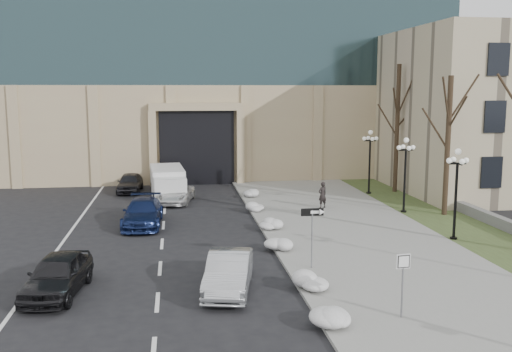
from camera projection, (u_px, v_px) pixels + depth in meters
The scene contains 24 objects.
sidewalk at pixel (354, 236), 30.00m from camera, with size 9.00×40.00×0.12m, color gray.
curb at pixel (270, 239), 29.37m from camera, with size 0.30×40.00×0.14m, color gray.
grass_strip at pixel (470, 231), 30.91m from camera, with size 4.00×40.00×0.10m, color #3B4824.
stone_wall at pixel (485, 217), 33.10m from camera, with size 0.50×30.00×0.70m, color slate.
car_a at pixel (57, 275), 21.48m from camera, with size 1.82×4.53×1.54m, color black.
car_b at pixel (229, 272), 21.83m from camera, with size 1.59×4.55×1.50m, color #ACAFB4.
car_c at pixel (143, 213), 32.33m from camera, with size 2.12×5.20×1.51m, color navy.
car_d at pixel (176, 194), 38.82m from camera, with size 2.02×4.39×1.22m, color silver.
car_e at pixel (130, 182), 43.01m from camera, with size 1.69×4.21×1.43m, color #29282D.
pedestrian at pixel (322, 195), 36.58m from camera, with size 0.62×0.41×1.70m, color black.
box_truck at pixel (168, 183), 41.08m from camera, with size 2.71×6.61×2.05m.
one_way_sign at pixel (316, 219), 24.09m from camera, with size 1.01×0.27×2.72m.
keep_sign at pixel (403, 272), 18.87m from camera, with size 0.50×0.10×2.31m.
snow_clump_b at pixel (331, 318), 18.61m from camera, with size 1.10×1.60×0.36m, color silver.
snow_clump_c at pixel (305, 283), 21.96m from camera, with size 1.10×1.60×0.36m, color silver.
snow_clump_d at pixel (281, 246), 27.13m from camera, with size 1.10×1.60×0.36m, color silver.
snow_clump_e at pixel (273, 225), 31.25m from camera, with size 1.10×1.60×0.36m, color silver.
snow_clump_f at pixel (257, 209), 35.57m from camera, with size 1.10×1.60×0.36m, color silver.
snow_clump_g at pixel (250, 194), 40.60m from camera, with size 1.10×1.60×0.36m, color silver.
lamppost_b at pixel (457, 182), 28.75m from camera, with size 1.18×1.18×4.76m.
lamppost_c at pixel (405, 165), 35.11m from camera, with size 1.18×1.18×4.76m.
lamppost_d at pixel (370, 153), 41.47m from camera, with size 1.18×1.18×4.76m.
tree_mid at pixel (449, 126), 34.07m from camera, with size 3.20×3.20×8.50m.
tree_far at pixel (398, 110), 41.80m from camera, with size 3.20×3.20×9.50m.
Camera 1 is at (-5.73, -14.16, 7.70)m, focal length 40.00 mm.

